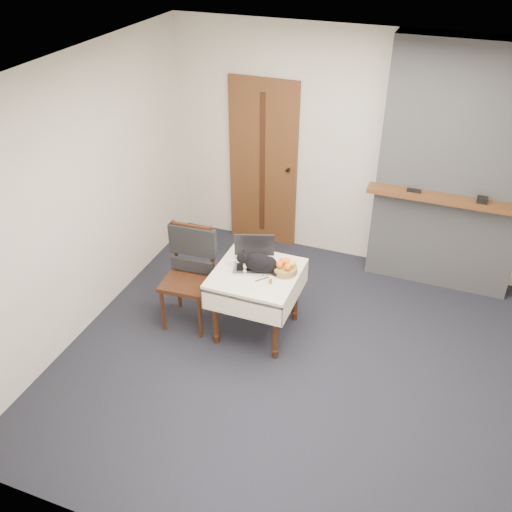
% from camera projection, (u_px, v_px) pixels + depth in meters
% --- Properties ---
extents(ground, '(4.50, 4.50, 0.00)m').
position_uv_depth(ground, '(310.00, 366.00, 5.24)').
color(ground, black).
rests_on(ground, ground).
extents(room_shell, '(4.52, 4.01, 2.61)m').
position_uv_depth(room_shell, '(337.00, 170.00, 4.65)').
color(room_shell, beige).
rests_on(room_shell, ground).
extents(door, '(0.82, 0.10, 2.00)m').
position_uv_depth(door, '(263.00, 164.00, 6.61)').
color(door, brown).
rests_on(door, ground).
extents(chimney, '(1.62, 0.48, 2.60)m').
position_uv_depth(chimney, '(455.00, 172.00, 5.72)').
color(chimney, gray).
rests_on(chimney, ground).
extents(side_table, '(0.78, 0.78, 0.70)m').
position_uv_depth(side_table, '(256.00, 282.00, 5.35)').
color(side_table, '#39200F').
rests_on(side_table, ground).
extents(laptop, '(0.47, 0.43, 0.28)m').
position_uv_depth(laptop, '(254.00, 258.00, 5.36)').
color(laptop, '#B7B7BC').
rests_on(laptop, side_table).
extents(cat, '(0.46, 0.25, 0.22)m').
position_uv_depth(cat, '(260.00, 263.00, 5.24)').
color(cat, black).
rests_on(cat, side_table).
extents(cream_jar, '(0.06, 0.06, 0.06)m').
position_uv_depth(cream_jar, '(233.00, 263.00, 5.36)').
color(cream_jar, white).
rests_on(cream_jar, side_table).
extents(pill_bottle, '(0.03, 0.03, 0.07)m').
position_uv_depth(pill_bottle, '(271.00, 280.00, 5.12)').
color(pill_bottle, '#B34B16').
rests_on(pill_bottle, side_table).
extents(fruit_basket, '(0.23, 0.23, 0.13)m').
position_uv_depth(fruit_basket, '(285.00, 268.00, 5.25)').
color(fruit_basket, olive).
rests_on(fruit_basket, side_table).
extents(desk_clutter, '(0.14, 0.10, 0.01)m').
position_uv_depth(desk_clutter, '(270.00, 274.00, 5.25)').
color(desk_clutter, black).
rests_on(desk_clutter, side_table).
extents(chair, '(0.49, 0.48, 1.02)m').
position_uv_depth(chair, '(191.00, 261.00, 5.52)').
color(chair, '#39200F').
rests_on(chair, ground).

